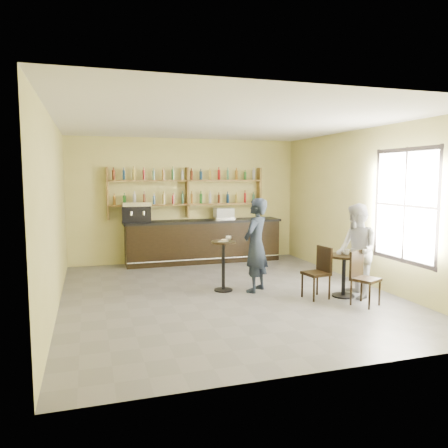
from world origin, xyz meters
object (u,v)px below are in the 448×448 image
object	(u,v)px
bar_counter	(203,241)
man_main	(256,245)
pastry_case	(224,214)
chair_west	(316,273)
chair_south	(366,279)
pedestal_table	(223,266)
cafe_table	(344,276)
espresso_machine	(137,212)
patron_second	(356,251)

from	to	relation	value
bar_counter	man_main	size ratio (longest dim) A/B	2.25
bar_counter	pastry_case	size ratio (longest dim) A/B	8.20
bar_counter	chair_west	size ratio (longest dim) A/B	4.30
pastry_case	chair_west	size ratio (longest dim) A/B	0.52
bar_counter	chair_south	bearing A→B (deg)	-69.51
pedestal_table	man_main	distance (m)	0.75
cafe_table	bar_counter	bearing A→B (deg)	112.67
espresso_machine	pastry_case	distance (m)	2.25
espresso_machine	chair_south	size ratio (longest dim) A/B	0.74
cafe_table	chair_south	size ratio (longest dim) A/B	0.84
pastry_case	patron_second	world-z (taller)	patron_second
man_main	cafe_table	xyz separation A→B (m)	(1.42, -0.85, -0.51)
bar_counter	man_main	xyz separation A→B (m)	(0.23, -3.12, 0.36)
bar_counter	chair_west	xyz separation A→B (m)	(1.10, -3.91, -0.08)
pastry_case	patron_second	xyz separation A→B (m)	(1.30, -4.05, -0.38)
man_main	pastry_case	bearing A→B (deg)	-139.68
pedestal_table	chair_south	xyz separation A→B (m)	(2.06, -1.66, -0.02)
pastry_case	pedestal_table	distance (m)	3.13
bar_counter	chair_south	distance (m)	4.87
pedestal_table	patron_second	size ratio (longest dim) A/B	0.56
espresso_machine	pedestal_table	distance (m)	3.31
cafe_table	chair_south	distance (m)	0.61
chair_south	patron_second	size ratio (longest dim) A/B	0.54
bar_counter	patron_second	bearing A→B (deg)	-65.43
chair_west	chair_south	bearing A→B (deg)	33.81
espresso_machine	man_main	world-z (taller)	man_main
bar_counter	cafe_table	bearing A→B (deg)	-67.33
man_main	patron_second	distance (m)	1.87
chair_south	espresso_machine	bearing A→B (deg)	100.93
cafe_table	chair_south	bearing A→B (deg)	-85.24
man_main	espresso_machine	bearing A→B (deg)	-102.08
chair_south	patron_second	xyz separation A→B (m)	(0.15, 0.51, 0.40)
patron_second	pastry_case	bearing A→B (deg)	-150.16
bar_counter	patron_second	distance (m)	4.46
patron_second	espresso_machine	bearing A→B (deg)	-126.73
pedestal_table	cafe_table	bearing A→B (deg)	-27.86
pedestal_table	cafe_table	xyz separation A→B (m)	(2.01, -1.06, -0.09)
espresso_machine	man_main	distance (m)	3.69
pedestal_table	chair_south	world-z (taller)	pedestal_table
pedestal_table	man_main	size ratio (longest dim) A/B	0.54
pedestal_table	patron_second	distance (m)	2.52
man_main	patron_second	world-z (taller)	man_main
pedestal_table	man_main	world-z (taller)	man_main
espresso_machine	pedestal_table	bearing A→B (deg)	-59.57
espresso_machine	cafe_table	xyz separation A→B (m)	(3.35, -3.96, -0.96)
man_main	chair_west	size ratio (longest dim) A/B	1.91
pastry_case	cafe_table	size ratio (longest dim) A/B	0.63
cafe_table	chair_west	size ratio (longest dim) A/B	0.83
man_main	patron_second	size ratio (longest dim) A/B	1.05
cafe_table	chair_south	world-z (taller)	chair_south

